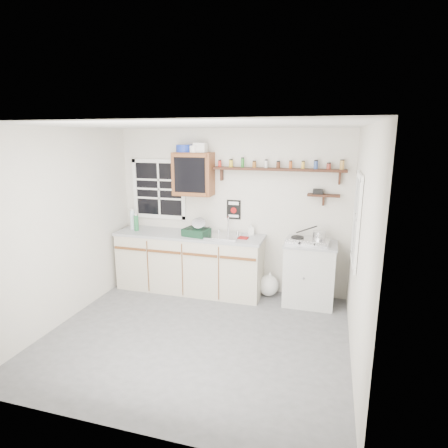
% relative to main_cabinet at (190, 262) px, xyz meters
% --- Properties ---
extents(room, '(3.64, 3.24, 2.54)m').
position_rel_main_cabinet_xyz_m(room, '(0.58, -1.30, 0.79)').
color(room, '#565558').
rests_on(room, ground).
extents(main_cabinet, '(2.31, 0.63, 0.92)m').
position_rel_main_cabinet_xyz_m(main_cabinet, '(0.00, 0.00, 0.00)').
color(main_cabinet, '#BFB29E').
rests_on(main_cabinet, floor).
extents(right_cabinet, '(0.73, 0.57, 0.91)m').
position_rel_main_cabinet_xyz_m(right_cabinet, '(1.83, 0.03, -0.01)').
color(right_cabinet, '#B7B7B0').
rests_on(right_cabinet, floor).
extents(sink, '(0.52, 0.44, 0.29)m').
position_rel_main_cabinet_xyz_m(sink, '(0.54, 0.01, 0.47)').
color(sink, silver).
rests_on(sink, main_cabinet).
extents(upper_cabinet, '(0.60, 0.32, 0.65)m').
position_rel_main_cabinet_xyz_m(upper_cabinet, '(0.03, 0.14, 1.36)').
color(upper_cabinet, brown).
rests_on(upper_cabinet, wall_back).
extents(upper_cabinet_clutter, '(0.47, 0.24, 0.14)m').
position_rel_main_cabinet_xyz_m(upper_cabinet_clutter, '(-0.00, 0.14, 1.75)').
color(upper_cabinet_clutter, '#182F9C').
rests_on(upper_cabinet_clutter, upper_cabinet).
extents(spice_shelf, '(1.91, 0.18, 0.35)m').
position_rel_main_cabinet_xyz_m(spice_shelf, '(1.32, 0.21, 1.47)').
color(spice_shelf, black).
rests_on(spice_shelf, wall_back).
extents(secondary_shelf, '(0.45, 0.16, 0.24)m').
position_rel_main_cabinet_xyz_m(secondary_shelf, '(1.94, 0.22, 1.12)').
color(secondary_shelf, black).
rests_on(secondary_shelf, wall_back).
extents(warning_sign, '(0.22, 0.02, 0.30)m').
position_rel_main_cabinet_xyz_m(warning_sign, '(0.63, 0.29, 0.82)').
color(warning_sign, black).
rests_on(warning_sign, wall_back).
extents(window_back, '(0.93, 0.03, 0.98)m').
position_rel_main_cabinet_xyz_m(window_back, '(-0.62, 0.29, 1.09)').
color(window_back, black).
rests_on(window_back, wall_back).
extents(window_right, '(0.03, 0.78, 1.08)m').
position_rel_main_cabinet_xyz_m(window_right, '(2.37, -0.75, 0.99)').
color(window_right, black).
rests_on(window_right, wall_back).
extents(water_bottles, '(0.17, 0.13, 0.34)m').
position_rel_main_cabinet_xyz_m(water_bottles, '(-0.93, -0.00, 0.61)').
color(water_bottles, silver).
rests_on(water_bottles, main_cabinet).
extents(dish_rack, '(0.41, 0.34, 0.28)m').
position_rel_main_cabinet_xyz_m(dish_rack, '(0.16, -0.07, 0.55)').
color(dish_rack, black).
rests_on(dish_rack, main_cabinet).
extents(soap_bottle, '(0.10, 0.10, 0.19)m').
position_rel_main_cabinet_xyz_m(soap_bottle, '(0.93, 0.19, 0.55)').
color(soap_bottle, white).
rests_on(soap_bottle, main_cabinet).
extents(rag, '(0.14, 0.12, 0.02)m').
position_rel_main_cabinet_xyz_m(rag, '(0.87, -0.03, 0.47)').
color(rag, maroon).
rests_on(rag, main_cabinet).
extents(hotplate, '(0.62, 0.37, 0.09)m').
position_rel_main_cabinet_xyz_m(hotplate, '(1.79, 0.01, 0.49)').
color(hotplate, silver).
rests_on(hotplate, right_cabinet).
extents(saucepan, '(0.43, 0.29, 0.19)m').
position_rel_main_cabinet_xyz_m(saucepan, '(1.94, 0.01, 0.58)').
color(saucepan, silver).
rests_on(saucepan, hotplate).
extents(trash_bag, '(0.36, 0.33, 0.42)m').
position_rel_main_cabinet_xyz_m(trash_bag, '(1.24, 0.10, -0.28)').
color(trash_bag, white).
rests_on(trash_bag, floor).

